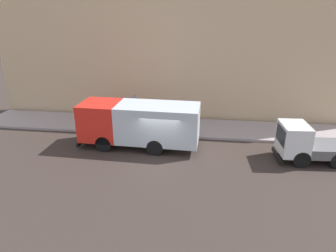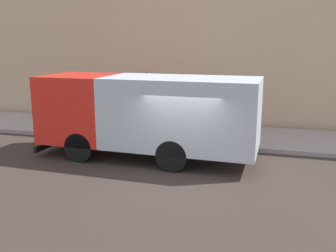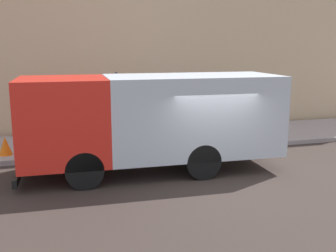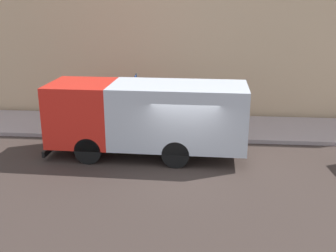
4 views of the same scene
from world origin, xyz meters
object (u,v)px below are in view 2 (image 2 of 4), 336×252
Objects in this scene: pedestrian_walking at (168,111)px; traffic_cone_orange at (71,123)px; large_utility_truck at (147,112)px; street_sign_post at (147,99)px; pedestrian_third at (165,116)px; pedestrian_standing at (124,104)px.

traffic_cone_orange is (-1.37, 4.26, -0.56)m from pedestrian_walking.
large_utility_truck is at bearing -118.87° from traffic_cone_orange.
pedestrian_walking is at bearing -14.69° from street_sign_post.
pedestrian_third is at bearing 1.09° from large_utility_truck.
pedestrian_third is at bearing -93.33° from traffic_cone_orange.
pedestrian_standing is 3.05m from traffic_cone_orange.
pedestrian_walking reaches higher than traffic_cone_orange.
large_utility_truck reaches higher than pedestrian_walking.
traffic_cone_orange is (2.52, 4.58, -1.22)m from large_utility_truck.
pedestrian_walking is 1.00× the size of pedestrian_standing.
pedestrian_walking is at bearing 38.49° from pedestrian_third.
traffic_cone_orange is at bearing 85.02° from street_sign_post.
large_utility_truck is 2.85× the size of street_sign_post.
traffic_cone_orange is (0.27, 4.59, -0.62)m from pedestrian_third.
large_utility_truck is 2.32m from street_sign_post.
street_sign_post is at bearing -94.98° from traffic_cone_orange.
large_utility_truck is 2.34m from pedestrian_third.
large_utility_truck is 5.37m from traffic_cone_orange.
street_sign_post reaches higher than pedestrian_third.
street_sign_post is (2.19, 0.76, 0.10)m from large_utility_truck.
pedestrian_walking is 4.51m from traffic_cone_orange.
pedestrian_third is (-1.64, -0.32, 0.06)m from pedestrian_walking.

